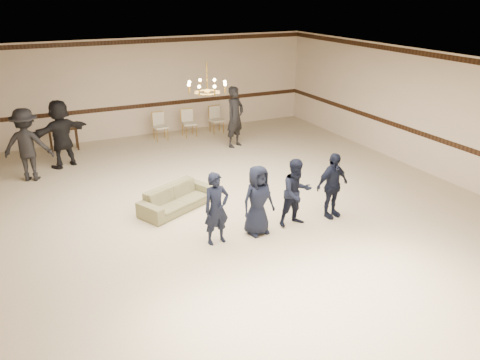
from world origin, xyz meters
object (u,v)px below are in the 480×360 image
object	(u,v)px
chandelier	(207,77)
console_table	(64,139)
settee	(177,198)
banquet_chair_left	(160,127)
boy_d	(332,186)
banquet_chair_right	(217,120)
boy_a	(216,209)
adult_right	(235,117)
adult_mid	(61,134)
banquet_chair_mid	(189,123)
boy_c	(296,193)
boy_b	(258,200)
adult_left	(27,145)

from	to	relation	value
chandelier	console_table	distance (m)	6.48
settee	banquet_chair_left	distance (m)	5.48
boy_d	banquet_chair_left	xyz separation A→B (m)	(-1.67, 7.15, -0.28)
banquet_chair_right	console_table	size ratio (longest dim) A/B	1.06
boy_a	console_table	world-z (taller)	boy_a
adult_right	console_table	world-z (taller)	adult_right
adult_mid	console_table	world-z (taller)	adult_mid
settee	banquet_chair_mid	bearing A→B (deg)	41.30
boy_a	banquet_chair_left	xyz separation A→B (m)	(1.03, 7.15, -0.28)
console_table	boy_c	bearing A→B (deg)	-59.78
console_table	boy_b	bearing A→B (deg)	-65.60
boy_c	settee	world-z (taller)	boy_c
boy_c	console_table	distance (m)	8.27
boy_a	settee	distance (m)	1.88
boy_c	banquet_chair_mid	world-z (taller)	boy_c
boy_b	adult_mid	xyz separation A→B (m)	(-3.05, 5.88, 0.22)
banquet_chair_left	banquet_chair_right	world-z (taller)	same
boy_a	banquet_chair_right	xyz separation A→B (m)	(3.03, 7.15, -0.28)
boy_d	boy_a	bearing A→B (deg)	171.83
chandelier	adult_right	world-z (taller)	chandelier
adult_left	console_table	bearing A→B (deg)	-96.25
boy_a	boy_d	size ratio (longest dim) A/B	1.00
banquet_chair_right	adult_left	bearing A→B (deg)	-167.45
boy_b	boy_a	bearing A→B (deg)	172.98
adult_right	banquet_chair_right	xyz separation A→B (m)	(0.08, 1.67, -0.50)
boy_b	adult_mid	bearing A→B (deg)	110.40
settee	boy_a	bearing A→B (deg)	-109.37
boy_a	banquet_chair_mid	xyz separation A→B (m)	(2.03, 7.15, -0.28)
boy_d	boy_b	bearing A→B (deg)	171.83
console_table	adult_right	bearing A→B (deg)	-17.76
boy_a	banquet_chair_left	world-z (taller)	boy_a
chandelier	banquet_chair_mid	size ratio (longest dim) A/B	1.04
console_table	boy_d	bearing A→B (deg)	-54.50
boy_a	settee	xyz separation A→B (m)	(-0.21, 1.81, -0.46)
console_table	banquet_chair_right	bearing A→B (deg)	0.76
chandelier	banquet_chair_mid	distance (m)	5.86
boy_a	adult_right	xyz separation A→B (m)	(2.95, 5.48, 0.22)
chandelier	boy_d	distance (m)	3.57
boy_b	settee	size ratio (longest dim) A/B	0.80
boy_c	adult_right	size ratio (longest dim) A/B	0.77
chandelier	boy_d	xyz separation A→B (m)	(2.04, -1.99, -2.15)
adult_left	boy_a	bearing A→B (deg)	140.60
boy_d	settee	xyz separation A→B (m)	(-2.91, 1.81, -0.46)
chandelier	banquet_chair_mid	xyz separation A→B (m)	(1.36, 5.16, -2.42)
settee	adult_left	world-z (taller)	adult_left
boy_c	settee	distance (m)	2.75
boy_b	boy_d	size ratio (longest dim) A/B	1.00
boy_a	adult_right	bearing A→B (deg)	56.42
boy_a	console_table	xyz separation A→B (m)	(-1.97, 7.35, -0.37)
boy_d	adult_mid	world-z (taller)	adult_mid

